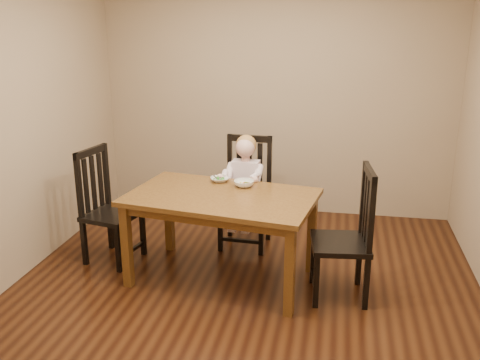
% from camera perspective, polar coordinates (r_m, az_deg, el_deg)
% --- Properties ---
extents(room, '(4.01, 4.01, 2.71)m').
position_cam_1_polar(room, '(4.21, 0.52, 4.84)').
color(room, '#3F1F0D').
rests_on(room, ground).
extents(dining_table, '(1.70, 1.17, 0.79)m').
position_cam_1_polar(dining_table, '(4.58, -1.99, -2.68)').
color(dining_table, '#4A2C11').
rests_on(dining_table, room).
extents(chair_child, '(0.50, 0.47, 1.10)m').
position_cam_1_polar(chair_child, '(5.36, 0.68, -1.52)').
color(chair_child, black).
rests_on(chair_child, room).
extents(chair_left, '(0.53, 0.55, 1.08)m').
position_cam_1_polar(chair_left, '(5.17, -13.99, -2.90)').
color(chair_left, black).
rests_on(chair_left, room).
extents(chair_right, '(0.51, 0.53, 1.11)m').
position_cam_1_polar(chair_right, '(4.44, 11.40, -5.94)').
color(chair_right, black).
rests_on(chair_right, room).
extents(toddler, '(0.37, 0.46, 0.61)m').
position_cam_1_polar(toddler, '(5.26, 0.55, -0.09)').
color(toddler, silver).
rests_on(toddler, chair_child).
extents(bowl_peas, '(0.21, 0.21, 0.04)m').
position_cam_1_polar(bowl_peas, '(4.90, -2.20, 0.06)').
color(bowl_peas, white).
rests_on(bowl_peas, dining_table).
extents(bowl_veg, '(0.19, 0.19, 0.06)m').
position_cam_1_polar(bowl_veg, '(4.75, 0.42, -0.38)').
color(bowl_veg, white).
rests_on(bowl_veg, dining_table).
extents(fork, '(0.08, 0.09, 0.04)m').
position_cam_1_polar(fork, '(4.89, -2.72, 0.31)').
color(fork, silver).
rests_on(fork, bowl_peas).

